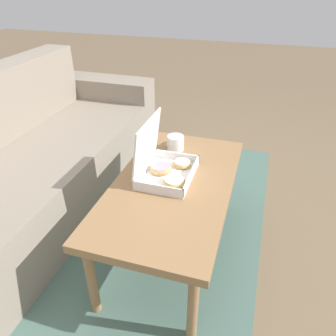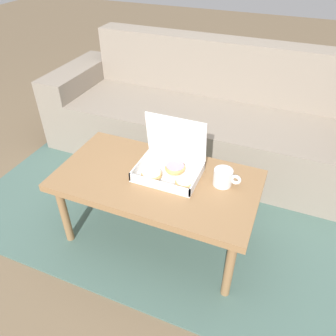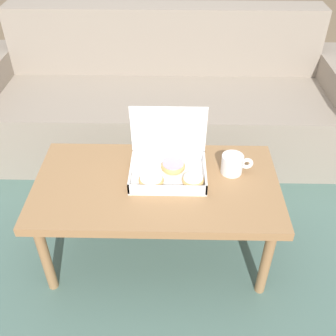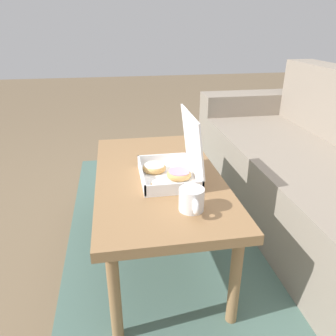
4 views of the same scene
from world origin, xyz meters
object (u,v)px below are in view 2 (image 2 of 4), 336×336
Objects in this scene: couch at (208,121)px; pastry_box at (170,166)px; coffee_table at (157,184)px; coffee_mug at (224,177)px.

couch is 0.93m from pastry_box.
coffee_mug is at bearing 13.60° from coffee_table.
couch is 17.58× the size of coffee_mug.
couch reaches higher than pastry_box.
pastry_box is at bearing 46.86° from coffee_table.
coffee_mug reaches higher than coffee_table.
couch is at bearing 93.36° from pastry_box.
coffee_table is 3.22× the size of pastry_box.
pastry_box is (0.05, 0.06, 0.10)m from coffee_table.
coffee_table is 0.13m from pastry_box.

